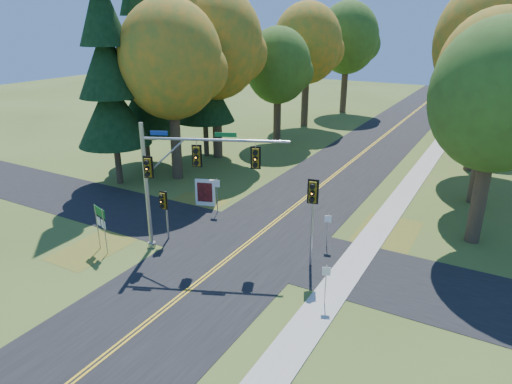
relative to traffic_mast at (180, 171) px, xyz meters
The scene contains 30 objects.
ground 5.52m from the traffic_mast, 12.17° to the left, with size 160.00×160.00×0.00m, color #3B501C.
road_main 5.51m from the traffic_mast, 12.17° to the left, with size 8.00×160.00×0.02m, color black.
road_cross 6.06m from the traffic_mast, 43.03° to the left, with size 60.00×6.00×0.02m, color black.
centerline_left 5.45m from the traffic_mast, 12.61° to the left, with size 0.10×160.00×0.01m, color gold.
centerline_right 5.55m from the traffic_mast, 11.76° to the left, with size 0.10×160.00×0.01m, color gold.
sidewalk_east 10.16m from the traffic_mast, ahead, with size 1.60×160.00×0.06m, color #9E998E.
leaf_patch_w_near 7.56m from the traffic_mast, 128.91° to the left, with size 4.00×6.00×0.00m, color brown.
leaf_patch_e 12.56m from the traffic_mast, 34.55° to the left, with size 3.50×8.00×0.00m, color brown.
leaf_patch_w_far 7.09m from the traffic_mast, 153.03° to the right, with size 3.00×5.00×0.00m, color brown.
tree_w_a 13.85m from the traffic_mast, 129.88° to the left, with size 8.00×8.00×14.15m.
tree_e_a 17.56m from the traffic_mast, 33.15° to the left, with size 7.20×7.20×12.73m.
tree_w_b 19.92m from the traffic_mast, 117.88° to the left, with size 8.60×8.60×15.38m.
tree_e_b 21.64m from the traffic_mast, 49.63° to the left, with size 7.60×7.60×13.33m.
tree_w_c 26.16m from the traffic_mast, 105.07° to the left, with size 6.80×6.80×11.91m.
tree_e_c 28.03m from the traffic_mast, 62.46° to the left, with size 8.80×8.80×15.79m.
tree_w_d 34.94m from the traffic_mast, 102.26° to the left, with size 8.20×8.20×14.56m.
tree_e_d 35.75m from the traffic_mast, 70.20° to the left, with size 7.00×7.00×12.32m.
tree_w_e 45.42m from the traffic_mast, 97.82° to the left, with size 8.40×8.40×14.97m.
tree_e_e 46.34m from the traffic_mast, 73.30° to the left, with size 7.80×7.80×13.74m.
pine_a 14.17m from the traffic_mast, 150.60° to the left, with size 5.60×5.60×19.48m.
pine_b 17.92m from the traffic_mast, 138.72° to the left, with size 5.60×5.60×17.31m.
pine_c 20.11m from the traffic_mast, 121.60° to the left, with size 5.60×5.60×20.56m.
traffic_mast is the anchor object (origin of this frame).
east_signal_pole 7.31m from the traffic_mast, 13.22° to the left, with size 0.57×0.67×4.99m.
ped_signal_pole 2.96m from the traffic_mast, 166.62° to the left, with size 0.50×0.57×3.13m.
route_sign_cluster 5.39m from the traffic_mast, 147.95° to the right, with size 1.23×0.42×2.74m.
info_kiosk 7.66m from the traffic_mast, 115.16° to the left, with size 1.39×0.64×1.95m.
reg_sign_e_north 8.86m from the traffic_mast, 31.72° to the left, with size 0.39×0.11×2.05m.
reg_sign_e_south 9.67m from the traffic_mast, ahead, with size 0.37×0.16×2.02m.
reg_sign_w 6.39m from the traffic_mast, 104.58° to the left, with size 0.46×0.10×2.43m.
Camera 1 is at (12.31, -19.00, 12.38)m, focal length 32.00 mm.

